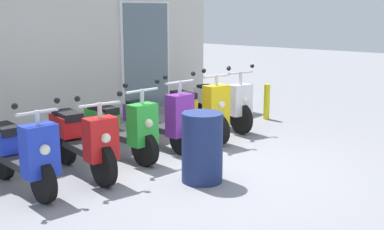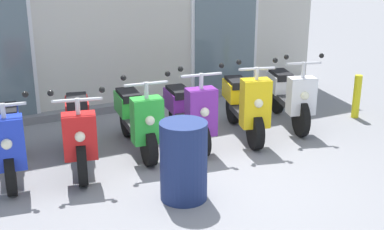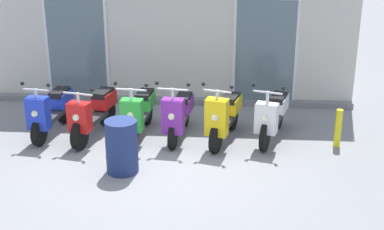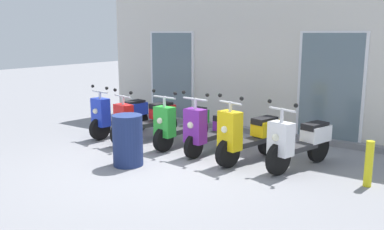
{
  "view_description": "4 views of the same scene",
  "coord_description": "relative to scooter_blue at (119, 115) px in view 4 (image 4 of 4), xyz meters",
  "views": [
    {
      "loc": [
        -5.12,
        -3.95,
        2.14
      ],
      "look_at": [
        0.78,
        0.91,
        0.5
      ],
      "focal_mm": 46.24,
      "sensor_mm": 36.0,
      "label": 1
    },
    {
      "loc": [
        -2.63,
        -4.92,
        2.72
      ],
      "look_at": [
        0.19,
        0.79,
        0.56
      ],
      "focal_mm": 48.54,
      "sensor_mm": 36.0,
      "label": 2
    },
    {
      "loc": [
        1.29,
        -8.3,
        4.14
      ],
      "look_at": [
        0.64,
        0.71,
        0.65
      ],
      "focal_mm": 52.04,
      "sensor_mm": 36.0,
      "label": 3
    },
    {
      "loc": [
        4.36,
        -5.3,
        2.26
      ],
      "look_at": [
        0.22,
        0.78,
        0.79
      ],
      "focal_mm": 38.55,
      "sensor_mm": 36.0,
      "label": 4
    }
  ],
  "objects": [
    {
      "name": "ground_plane",
      "position": [
        2.05,
        -1.22,
        -0.47
      ],
      "size": [
        40.0,
        40.0,
        0.0
      ],
      "primitive_type": "plane",
      "color": "gray"
    },
    {
      "name": "storefront_facade",
      "position": [
        2.05,
        2.07,
        1.45
      ],
      "size": [
        7.83,
        0.5,
        3.99
      ],
      "color": "beige",
      "rests_on": "ground_plane"
    },
    {
      "name": "scooter_blue",
      "position": [
        0.0,
        0.0,
        0.0
      ],
      "size": [
        0.59,
        1.59,
        1.17
      ],
      "color": "black",
      "rests_on": "ground_plane"
    },
    {
      "name": "scooter_red",
      "position": [
        0.83,
        -0.09,
        0.0
      ],
      "size": [
        0.73,
        1.66,
        1.16
      ],
      "color": "black",
      "rests_on": "ground_plane"
    },
    {
      "name": "scooter_green",
      "position": [
        1.66,
        0.07,
        -0.02
      ],
      "size": [
        0.62,
        1.58,
        1.19
      ],
      "color": "black",
      "rests_on": "ground_plane"
    },
    {
      "name": "scooter_purple",
      "position": [
        2.41,
        0.01,
        -0.01
      ],
      "size": [
        0.62,
        1.55,
        1.23
      ],
      "color": "black",
      "rests_on": "ground_plane"
    },
    {
      "name": "scooter_yellow",
      "position": [
        3.24,
        -0.11,
        0.01
      ],
      "size": [
        0.73,
        1.57,
        1.25
      ],
      "color": "black",
      "rests_on": "ground_plane"
    },
    {
      "name": "scooter_white",
      "position": [
        4.13,
        0.04,
        0.0
      ],
      "size": [
        0.78,
        1.59,
        1.21
      ],
      "color": "black",
      "rests_on": "ground_plane"
    },
    {
      "name": "trash_bin",
      "position": [
        1.62,
        -1.47,
        -0.03
      ],
      "size": [
        0.52,
        0.52,
        0.89
      ],
      "primitive_type": "cylinder",
      "color": "navy",
      "rests_on": "ground_plane"
    },
    {
      "name": "curb_bollard",
      "position": [
        5.28,
        -0.2,
        -0.12
      ],
      "size": [
        0.12,
        0.12,
        0.7
      ],
      "primitive_type": "cylinder",
      "color": "yellow",
      "rests_on": "ground_plane"
    }
  ]
}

